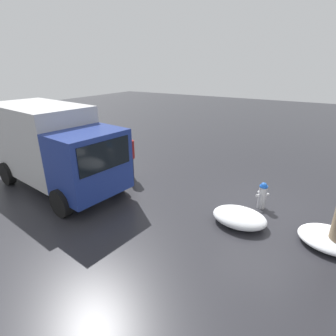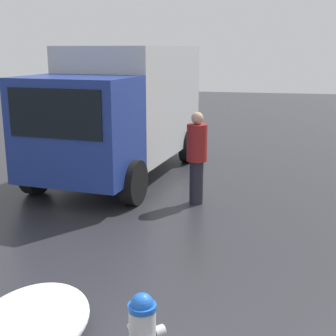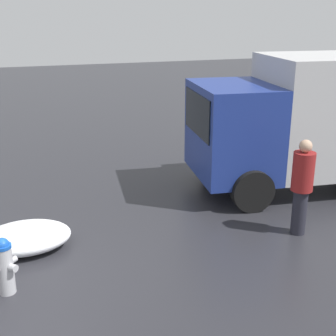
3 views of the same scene
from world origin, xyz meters
The scene contains 6 objects.
ground_plane centered at (0.00, 0.00, 0.00)m, with size 60.00×60.00×0.00m, color #28282D.
fire_hydrant centered at (0.00, 0.00, 0.46)m, with size 0.39×0.39×0.90m.
delivery_truck centered at (7.13, 2.38, 1.66)m, with size 5.98×3.08×3.07m.
pedestrian centered at (5.24, 0.30, 1.00)m, with size 0.40×0.40×1.83m.
snow_pile_by_hydrant centered at (-2.01, 1.03, 0.17)m, with size 1.60×1.36×0.34m.
snow_pile_curbside centered at (0.34, 1.31, 0.22)m, with size 1.58×1.18×0.44m.
Camera 1 is at (-1.33, 8.09, 4.41)m, focal length 28.00 mm.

